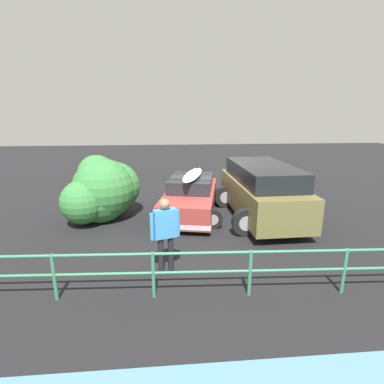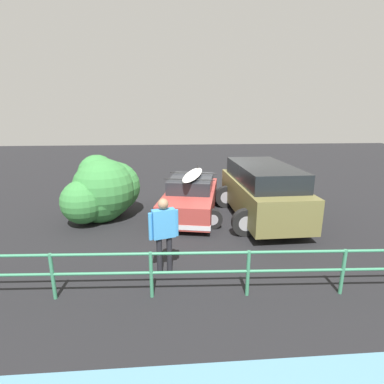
{
  "view_description": "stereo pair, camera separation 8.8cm",
  "coord_description": "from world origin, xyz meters",
  "views": [
    {
      "loc": [
        1.58,
        9.89,
        3.44
      ],
      "look_at": [
        0.79,
        0.74,
        0.95
      ],
      "focal_mm": 28.0,
      "sensor_mm": 36.0,
      "label": 1
    },
    {
      "loc": [
        1.49,
        9.9,
        3.44
      ],
      "look_at": [
        0.79,
        0.74,
        0.95
      ],
      "focal_mm": 28.0,
      "sensor_mm": 36.0,
      "label": 2
    }
  ],
  "objects": [
    {
      "name": "railing_fence",
      "position": [
        0.04,
        4.93,
        0.63
      ],
      "size": [
        11.03,
        0.57,
        0.93
      ],
      "color": "#387F5B",
      "rests_on": "ground"
    },
    {
      "name": "sedan_car",
      "position": [
        0.78,
        0.11,
        0.61
      ],
      "size": [
        2.69,
        4.21,
        1.55
      ],
      "color": "#9E3833",
      "rests_on": "ground"
    },
    {
      "name": "bush_near_left",
      "position": [
        3.66,
        0.36,
        0.93
      ],
      "size": [
        2.34,
        2.43,
        2.16
      ],
      "color": "#4C3828",
      "rests_on": "ground"
    },
    {
      "name": "ground_plane",
      "position": [
        0.0,
        0.0,
        -0.01
      ],
      "size": [
        44.0,
        44.0,
        0.02
      ],
      "primitive_type": "cube",
      "color": "black",
      "rests_on": "ground"
    },
    {
      "name": "person_bystander",
      "position": [
        1.64,
        3.95,
        1.02
      ],
      "size": [
        0.63,
        0.33,
        1.69
      ],
      "color": "black",
      "rests_on": "ground"
    },
    {
      "name": "suv_car",
      "position": [
        -1.49,
        0.75,
        0.94
      ],
      "size": [
        2.66,
        4.6,
        1.8
      ],
      "color": "brown",
      "rests_on": "ground"
    }
  ]
}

